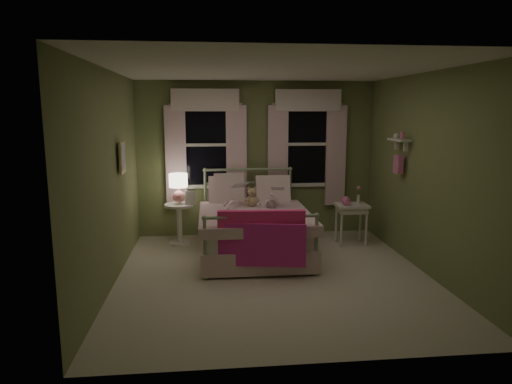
{
  "coord_description": "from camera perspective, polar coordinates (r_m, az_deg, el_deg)",
  "views": [
    {
      "loc": [
        -0.81,
        -5.57,
        2.11
      ],
      "look_at": [
        -0.17,
        0.61,
        1.0
      ],
      "focal_mm": 32.0,
      "sensor_mm": 36.0,
      "label": 1
    }
  ],
  "objects": [
    {
      "name": "book_nightstand",
      "position": [
        7.26,
        -8.86,
        -1.53
      ],
      "size": [
        0.19,
        0.24,
        0.02
      ],
      "primitive_type": "imported",
      "rotation": [
        0.0,
        0.0,
        -0.11
      ],
      "color": "beige",
      "rests_on": "nightstand_left"
    },
    {
      "name": "bud_vase",
      "position": [
        7.43,
        12.68,
        -0.35
      ],
      "size": [
        0.06,
        0.06,
        0.28
      ],
      "color": "white",
      "rests_on": "nightstand_right"
    },
    {
      "name": "window_left",
      "position": [
        7.62,
        -6.27,
        6.4
      ],
      "size": [
        1.34,
        0.13,
        1.96
      ],
      "color": "black",
      "rests_on": "room_shell"
    },
    {
      "name": "book_left",
      "position": [
        6.8,
        -2.8,
        0.41
      ],
      "size": [
        0.22,
        0.16,
        0.26
      ],
      "primitive_type": "imported",
      "rotation": [
        1.22,
        0.0,
        0.26
      ],
      "color": "beige",
      "rests_on": "child_left"
    },
    {
      "name": "book_right",
      "position": [
        6.86,
        1.88,
        0.14
      ],
      "size": [
        0.22,
        0.15,
        0.26
      ],
      "primitive_type": "imported",
      "rotation": [
        1.22,
        0.0,
        -0.22
      ],
      "color": "beige",
      "rests_on": "child_right"
    },
    {
      "name": "pink_toy",
      "position": [
        7.33,
        11.16,
        -1.09
      ],
      "size": [
        0.14,
        0.19,
        0.14
      ],
      "color": "pink",
      "rests_on": "nightstand_right"
    },
    {
      "name": "teddy_bear",
      "position": [
        6.95,
        -0.52,
        -0.81
      ],
      "size": [
        0.23,
        0.19,
        0.31
      ],
      "color": "tan",
      "rests_on": "bed"
    },
    {
      "name": "room_shell",
      "position": [
        5.69,
        2.31,
        1.94
      ],
      "size": [
        4.2,
        4.2,
        4.2
      ],
      "color": "beige",
      "rests_on": "ground"
    },
    {
      "name": "framed_picture",
      "position": [
        6.3,
        -16.35,
        4.17
      ],
      "size": [
        0.03,
        0.32,
        0.42
      ],
      "color": "beige",
      "rests_on": "room_shell"
    },
    {
      "name": "wall_shelf",
      "position": [
        6.86,
        17.41,
        4.76
      ],
      "size": [
        0.15,
        0.5,
        0.6
      ],
      "color": "white",
      "rests_on": "room_shell"
    },
    {
      "name": "nightstand_right",
      "position": [
        7.39,
        11.85,
        -2.27
      ],
      "size": [
        0.5,
        0.4,
        0.64
      ],
      "color": "white",
      "rests_on": "ground"
    },
    {
      "name": "child_right",
      "position": [
        7.11,
        1.6,
        0.58
      ],
      "size": [
        0.37,
        0.29,
        0.72
      ],
      "primitive_type": "imported",
      "rotation": [
        0.0,
        0.0,
        3.09
      ],
      "color": "#F7D1DD",
      "rests_on": "bed"
    },
    {
      "name": "bed",
      "position": [
        6.77,
        -0.34,
        -4.7
      ],
      "size": [
        1.58,
        2.04,
        1.18
      ],
      "color": "white",
      "rests_on": "ground"
    },
    {
      "name": "window_right",
      "position": [
        7.79,
        6.41,
        6.48
      ],
      "size": [
        1.34,
        0.13,
        1.96
      ],
      "color": "black",
      "rests_on": "room_shell"
    },
    {
      "name": "table_lamp",
      "position": [
        7.29,
        -9.68,
        0.86
      ],
      "size": [
        0.29,
        0.29,
        0.46
      ],
      "color": "#DD8284",
      "rests_on": "nightstand_left"
    },
    {
      "name": "pink_throw",
      "position": [
        5.74,
        0.7,
        -5.02
      ],
      "size": [
        1.1,
        0.26,
        0.71
      ],
      "color": "#F8307F",
      "rests_on": "bed"
    },
    {
      "name": "nightstand_left",
      "position": [
        7.39,
        -9.56,
        -3.24
      ],
      "size": [
        0.46,
        0.46,
        0.65
      ],
      "color": "white",
      "rests_on": "ground"
    },
    {
      "name": "child_left",
      "position": [
        7.05,
        -2.91,
        0.82
      ],
      "size": [
        0.33,
        0.26,
        0.8
      ],
      "primitive_type": "imported",
      "rotation": [
        0.0,
        0.0,
        2.89
      ],
      "color": "#F7D1DD",
      "rests_on": "bed"
    }
  ]
}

